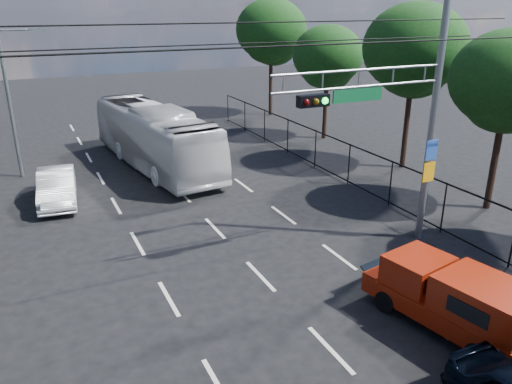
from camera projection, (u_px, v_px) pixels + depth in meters
lane_markings at (198, 210)px, 20.92m from camera, size 6.12×38.00×0.01m
signal_mast at (408, 99)px, 16.13m from camera, size 6.43×0.39×9.50m
streetlight_left at (13, 98)px, 23.73m from camera, size 2.09×0.22×7.08m
utility_wires at (248, 37)px, 14.01m from camera, size 22.00×5.04×0.74m
fence_right at (373, 175)px, 22.08m from camera, size 0.06×34.03×2.00m
tree_right_b at (507, 88)px, 19.46m from camera, size 4.50×4.50×7.31m
tree_right_c at (414, 56)px, 24.53m from camera, size 5.10×5.10×8.29m
tree_right_d at (328, 61)px, 30.59m from camera, size 4.32×4.32×7.02m
tree_right_e at (271, 35)px, 37.04m from camera, size 5.28×5.28×8.58m
red_pickup at (452, 297)px, 13.03m from camera, size 2.50×4.91×1.75m
white_bus at (155, 137)px, 26.15m from camera, size 4.10×11.75×3.21m
white_van at (57, 187)px, 21.56m from camera, size 1.93×4.44×1.42m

